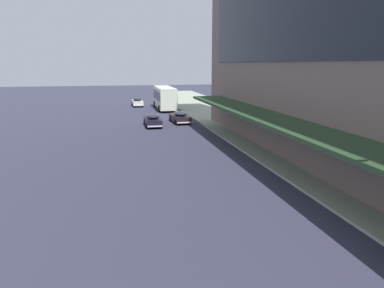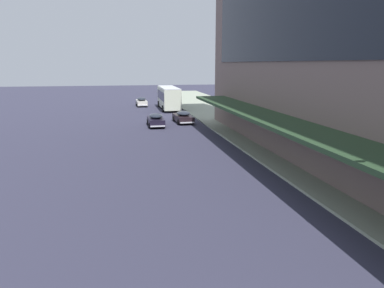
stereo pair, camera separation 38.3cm
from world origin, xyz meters
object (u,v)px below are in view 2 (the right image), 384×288
sedan_lead_near (156,120)px  sedan_oncoming_front (142,102)px  transit_bus_kerbside_front (169,97)px  sedan_trailing_mid (183,117)px

sedan_lead_near → sedan_oncoming_front: 21.02m
sedan_lead_near → sedan_oncoming_front: (-0.26, 21.02, 0.01)m
transit_bus_kerbside_front → sedan_trailing_mid: bearing=-90.6°
transit_bus_kerbside_front → sedan_trailing_mid: size_ratio=2.12×
transit_bus_kerbside_front → sedan_oncoming_front: (-3.88, 5.20, -1.22)m
sedan_trailing_mid → sedan_lead_near: (-3.48, -1.89, 0.02)m
sedan_trailing_mid → sedan_lead_near: 3.96m
sedan_trailing_mid → sedan_oncoming_front: (-3.74, 19.14, 0.03)m
transit_bus_kerbside_front → sedan_oncoming_front: 6.61m
sedan_trailing_mid → sedan_oncoming_front: bearing=101.0°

